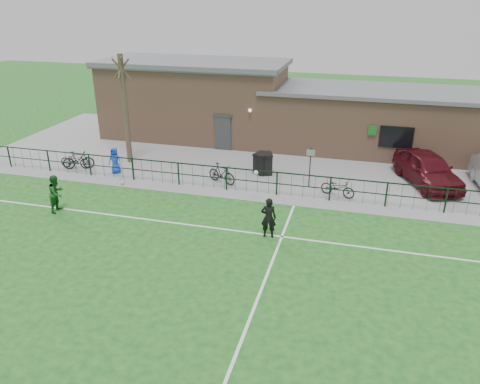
% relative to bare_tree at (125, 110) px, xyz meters
% --- Properties ---
extents(ground, '(90.00, 90.00, 0.00)m').
position_rel_bare_tree_xyz_m(ground, '(8.00, -10.50, -3.00)').
color(ground, '#185319').
rests_on(ground, ground).
extents(paving_strip, '(34.00, 13.00, 0.02)m').
position_rel_bare_tree_xyz_m(paving_strip, '(8.00, 3.00, -2.99)').
color(paving_strip, gray).
rests_on(paving_strip, ground).
extents(pitch_line_touch, '(28.00, 0.10, 0.01)m').
position_rel_bare_tree_xyz_m(pitch_line_touch, '(8.00, -2.70, -3.00)').
color(pitch_line_touch, white).
rests_on(pitch_line_touch, ground).
extents(pitch_line_mid, '(28.00, 0.10, 0.01)m').
position_rel_bare_tree_xyz_m(pitch_line_mid, '(8.00, -6.50, -3.00)').
color(pitch_line_mid, white).
rests_on(pitch_line_mid, ground).
extents(pitch_line_perp, '(0.10, 16.00, 0.01)m').
position_rel_bare_tree_xyz_m(pitch_line_perp, '(10.00, -10.50, -3.00)').
color(pitch_line_perp, white).
rests_on(pitch_line_perp, ground).
extents(perimeter_fence, '(28.00, 0.10, 1.20)m').
position_rel_bare_tree_xyz_m(perimeter_fence, '(8.00, -2.50, -2.40)').
color(perimeter_fence, black).
rests_on(perimeter_fence, ground).
extents(bare_tree, '(0.30, 0.30, 6.00)m').
position_rel_bare_tree_xyz_m(bare_tree, '(0.00, 0.00, 0.00)').
color(bare_tree, '#433729').
rests_on(bare_tree, ground).
extents(wheelie_bin_left, '(0.93, 0.99, 1.06)m').
position_rel_bare_tree_xyz_m(wheelie_bin_left, '(7.84, 0.13, -2.45)').
color(wheelie_bin_left, black).
rests_on(wheelie_bin_left, paving_strip).
extents(wheelie_bin_right, '(0.92, 0.98, 1.04)m').
position_rel_bare_tree_xyz_m(wheelie_bin_right, '(7.71, 0.13, -2.46)').
color(wheelie_bin_right, black).
rests_on(wheelie_bin_right, paving_strip).
extents(sign_post, '(0.08, 0.08, 2.00)m').
position_rel_bare_tree_xyz_m(sign_post, '(10.35, -0.98, -1.98)').
color(sign_post, black).
rests_on(sign_post, paving_strip).
extents(car_maroon, '(3.57, 5.16, 1.63)m').
position_rel_bare_tree_xyz_m(car_maroon, '(16.01, 0.84, -2.17)').
color(car_maroon, '#4D0D15').
rests_on(car_maroon, paving_strip).
extents(bicycle_b, '(1.73, 1.11, 1.01)m').
position_rel_bare_tree_xyz_m(bicycle_b, '(-2.15, -1.80, -2.48)').
color(bicycle_b, black).
rests_on(bicycle_b, paving_strip).
extents(bicycle_c, '(1.76, 0.73, 0.90)m').
position_rel_bare_tree_xyz_m(bicycle_c, '(-2.39, -1.73, -2.53)').
color(bicycle_c, black).
rests_on(bicycle_c, paving_strip).
extents(bicycle_d, '(1.75, 1.11, 1.02)m').
position_rel_bare_tree_xyz_m(bicycle_d, '(6.02, -1.72, -2.47)').
color(bicycle_d, black).
rests_on(bicycle_d, paving_strip).
extents(bicycle_e, '(1.77, 1.06, 0.88)m').
position_rel_bare_tree_xyz_m(bicycle_e, '(11.82, -1.88, -2.54)').
color(bicycle_e, black).
rests_on(bicycle_e, paving_strip).
extents(spectator_child, '(0.71, 0.48, 1.41)m').
position_rel_bare_tree_xyz_m(spectator_child, '(0.11, -1.83, -2.28)').
color(spectator_child, blue).
rests_on(spectator_child, paving_strip).
extents(goalkeeper_kick, '(1.69, 3.44, 1.67)m').
position_rel_bare_tree_xyz_m(goalkeeper_kick, '(9.43, -6.54, -2.15)').
color(goalkeeper_kick, black).
rests_on(goalkeeper_kick, ground).
extents(outfield_player, '(0.63, 0.81, 1.68)m').
position_rel_bare_tree_xyz_m(outfield_player, '(-0.02, -6.70, -2.16)').
color(outfield_player, '#17521D').
rests_on(outfield_player, ground).
extents(ball_ground, '(0.20, 0.20, 0.20)m').
position_rel_bare_tree_xyz_m(ball_ground, '(1.22, -3.22, -2.90)').
color(ball_ground, silver).
rests_on(ball_ground, ground).
extents(clubhouse, '(24.25, 5.40, 4.96)m').
position_rel_bare_tree_xyz_m(clubhouse, '(7.12, 6.00, -0.78)').
color(clubhouse, '#A4785B').
rests_on(clubhouse, ground).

